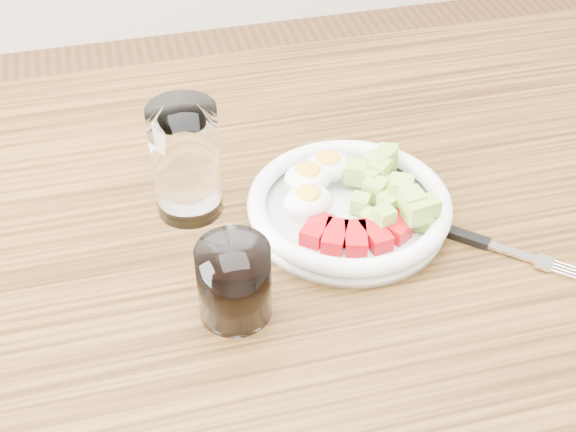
% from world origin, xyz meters
% --- Properties ---
extents(dining_table, '(1.50, 0.90, 0.77)m').
position_xyz_m(dining_table, '(0.00, 0.00, 0.67)').
color(dining_table, brown).
rests_on(dining_table, ground).
extents(bowl, '(0.24, 0.24, 0.06)m').
position_xyz_m(bowl, '(0.07, 0.02, 0.79)').
color(bowl, white).
rests_on(bowl, dining_table).
extents(fork, '(0.17, 0.15, 0.01)m').
position_xyz_m(fork, '(0.19, -0.05, 0.77)').
color(fork, black).
rests_on(fork, dining_table).
extents(water_glass, '(0.08, 0.08, 0.14)m').
position_xyz_m(water_glass, '(-0.11, 0.09, 0.84)').
color(water_glass, white).
rests_on(water_glass, dining_table).
extents(coffee_glass, '(0.08, 0.08, 0.09)m').
position_xyz_m(coffee_glass, '(-0.09, -0.09, 0.81)').
color(coffee_glass, white).
rests_on(coffee_glass, dining_table).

